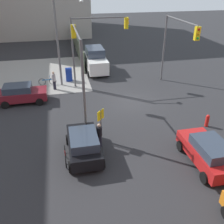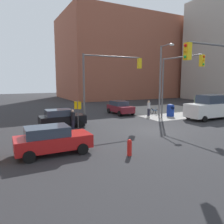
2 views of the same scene
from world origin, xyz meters
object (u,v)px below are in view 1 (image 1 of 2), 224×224
Objects in this scene: traffic_signal_se_corner at (176,40)px; pedestrian_waiting at (54,80)px; hatchback_maroon at (22,93)px; bicycle_at_crosswalk at (65,156)px; pedestrian_crossing at (99,135)px; street_lamp_corner at (61,37)px; mailbox_blue at (69,74)px; coupe_black at (84,144)px; fire_hydrant at (207,120)px; traffic_signal_nw_corner at (79,59)px; van_white_delivery at (96,60)px; bicycle_leaning_on_fence at (47,81)px; traffic_signal_ne_corner at (95,38)px; sedan_red at (208,152)px.

traffic_signal_se_corner reaches higher than pedestrian_waiting.
hatchback_maroon is 9.27m from bicycle_at_crosswalk.
street_lamp_corner is at bearing -8.39° from pedestrian_crossing.
mailbox_blue is 12.06m from pedestrian_crossing.
pedestrian_waiting is (-2.00, 1.50, 0.18)m from mailbox_blue.
bicycle_at_crosswalk is (-11.92, 0.56, -4.35)m from street_lamp_corner.
fire_hydrant is at bearing -80.45° from coupe_black.
bicycle_at_crosswalk reaches higher than fire_hydrant.
van_white_delivery is at bearing -13.99° from traffic_signal_nw_corner.
bicycle_leaning_on_fence is (-0.60, 2.20, -0.42)m from mailbox_blue.
bicycle_leaning_on_fence is at bearing -28.73° from hatchback_maroon.
van_white_delivery is at bearing -44.86° from street_lamp_corner.
traffic_signal_ne_corner is 5.47m from van_white_delivery.
coupe_black is 15.61m from van_white_delivery.
bicycle_at_crosswalk is (1.98, 7.95, -0.50)m from sedan_red.
pedestrian_crossing is at bearing 95.71° from fire_hydrant.
street_lamp_corner is 4.11m from mailbox_blue.
traffic_signal_se_corner is 6.91× the size of fire_hydrant.
pedestrian_crossing is at bearing -171.45° from street_lamp_corner.
pedestrian_crossing is at bearing -55.74° from coupe_black.
pedestrian_waiting is (10.73, 1.64, 0.10)m from coupe_black.
street_lamp_corner is 14.60m from fire_hydrant.
traffic_signal_se_corner is at bearing -136.50° from van_white_delivery.
street_lamp_corner reaches higher than hatchback_maroon.
street_lamp_corner reaches higher than mailbox_blue.
street_lamp_corner is 12.28m from coupe_black.
traffic_signal_se_corner reaches higher than fire_hydrant.
fire_hydrant is 0.54× the size of bicycle_leaning_on_fence.
traffic_signal_nw_corner and traffic_signal_ne_corner have the same top height.
mailbox_blue is 0.26× the size of van_white_delivery.
pedestrian_crossing is (-7.67, -5.44, 0.03)m from hatchback_maroon.
pedestrian_crossing is at bearing -169.38° from traffic_signal_nw_corner.
hatchback_maroon is 9.40m from pedestrian_crossing.
coupe_black is at bearing -169.11° from bicycle_leaning_on_fence.
street_lamp_corner is 1.91× the size of sedan_red.
mailbox_blue is 6.06m from hatchback_maroon.
traffic_signal_nw_corner reaches higher than van_white_delivery.
mailbox_blue is 0.35× the size of hatchback_maroon.
bicycle_at_crosswalk is (-12.40, -1.20, 0.00)m from bicycle_leaning_on_fence.
van_white_delivery reaches higher than bicycle_at_crosswalk.
traffic_signal_se_corner is 14.27m from hatchback_maroon.
traffic_signal_ne_corner is 1.61× the size of hatchback_maroon.
fire_hydrant is at bearing -136.37° from street_lamp_corner.
pedestrian_waiting is 1.03× the size of bicycle_at_crosswalk.
traffic_signal_nw_corner is 9.21m from bicycle_leaning_on_fence.
fire_hydrant is 0.24× the size of coupe_black.
fire_hydrant is (-2.93, -8.70, -4.19)m from traffic_signal_nw_corner.
traffic_signal_se_corner is at bearing -13.17° from sedan_red.
fire_hydrant is at bearing -30.79° from sedan_red.
traffic_signal_se_corner is 11.05m from mailbox_blue.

